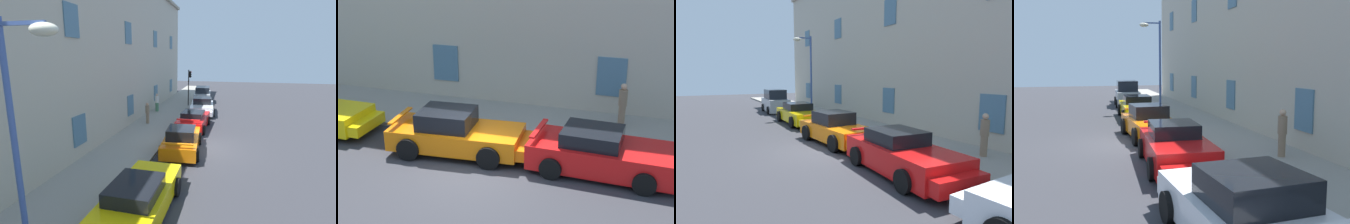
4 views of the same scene
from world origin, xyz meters
The scene contains 5 objects.
ground_plane centered at (0.00, 0.00, 0.00)m, with size 80.00×80.00×0.00m, color #333338.
sidewalk centered at (0.00, 4.08, 0.07)m, with size 60.00×3.49×0.14m, color gray.
sportscar_yellow_flank centered at (-0.82, 1.10, 0.63)m, with size 4.70×2.28×1.43m.
sportscar_white_middle centered at (3.87, 1.07, 0.60)m, with size 4.72×2.21×1.35m.
pedestrian_admiring centered at (3.96, 4.66, 0.96)m, with size 0.32×0.32×1.59m.
Camera 2 is at (4.89, -12.04, 6.79)m, focal length 51.52 mm.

